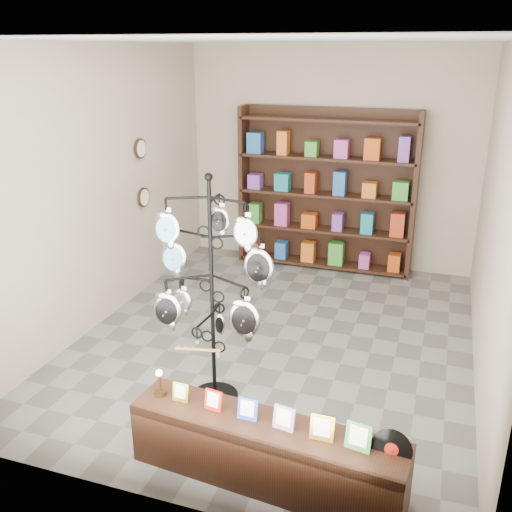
# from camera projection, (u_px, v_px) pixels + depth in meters

# --- Properties ---
(ground) EXTENTS (5.00, 5.00, 0.00)m
(ground) POSITION_uv_depth(u_px,v_px,m) (276.00, 338.00, 6.13)
(ground) COLOR slate
(ground) RESTS_ON ground
(room_envelope) EXTENTS (5.00, 5.00, 5.00)m
(room_envelope) POSITION_uv_depth(u_px,v_px,m) (279.00, 167.00, 5.49)
(room_envelope) COLOR #BCAD97
(room_envelope) RESTS_ON ground
(display_tree) EXTENTS (1.04, 0.93, 2.03)m
(display_tree) POSITION_uv_depth(u_px,v_px,m) (211.00, 276.00, 4.69)
(display_tree) COLOR black
(display_tree) RESTS_ON ground
(front_shelf) EXTENTS (2.01, 0.59, 0.70)m
(front_shelf) POSITION_uv_depth(u_px,v_px,m) (265.00, 452.00, 4.03)
(front_shelf) COLOR black
(front_shelf) RESTS_ON ground
(back_shelving) EXTENTS (2.42, 0.36, 2.20)m
(back_shelving) POSITION_uv_depth(u_px,v_px,m) (326.00, 195.00, 7.82)
(back_shelving) COLOR black
(back_shelving) RESTS_ON ground
(wall_clocks) EXTENTS (0.03, 0.24, 0.84)m
(wall_clocks) POSITION_uv_depth(u_px,v_px,m) (142.00, 173.00, 6.92)
(wall_clocks) COLOR black
(wall_clocks) RESTS_ON ground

